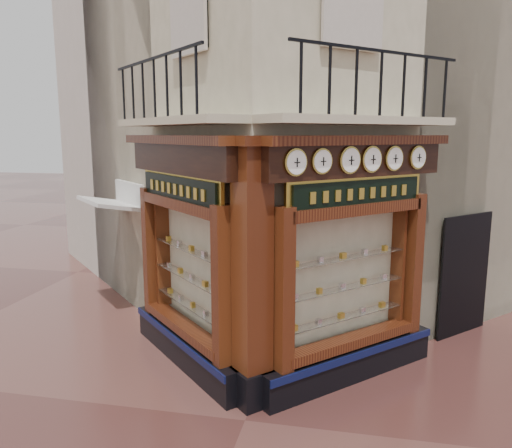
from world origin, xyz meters
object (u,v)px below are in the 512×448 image
(clock_b, at_px, (322,161))
(clock_f, at_px, (418,158))
(clock_a, at_px, (296,162))
(clock_d, at_px, (372,159))
(clock_e, at_px, (394,158))
(signboard_right, at_px, (358,193))
(awning, at_px, (116,312))
(signboard_left, at_px, (179,189))
(corner_pilaster, at_px, (252,278))
(clock_c, at_px, (350,160))

(clock_b, distance_m, clock_f, 2.05)
(clock_f, bearing_deg, clock_a, 180.00)
(clock_d, xyz_separation_m, clock_e, (0.35, 0.35, 0.00))
(clock_d, xyz_separation_m, signboard_right, (-0.18, -0.02, -0.52))
(clock_e, relative_size, clock_f, 1.03)
(clock_b, xyz_separation_m, clock_d, (0.70, 0.70, 0.00))
(clock_a, distance_m, awning, 6.55)
(clock_b, bearing_deg, clock_f, 0.00)
(clock_b, height_order, clock_d, clock_d)
(clock_f, bearing_deg, signboard_right, 174.75)
(clock_b, xyz_separation_m, signboard_left, (-2.40, 0.68, -0.52))
(corner_pilaster, distance_m, clock_f, 3.42)
(awning, bearing_deg, signboard_left, -176.72)
(clock_b, relative_size, clock_d, 0.90)
(clock_f, bearing_deg, awning, 122.69)
(clock_c, bearing_deg, signboard_left, 128.89)
(clock_b, distance_m, clock_d, 0.99)
(clock_c, xyz_separation_m, clock_d, (0.32, 0.32, 0.00))
(clock_c, relative_size, awning, 0.24)
(signboard_right, bearing_deg, corner_pilaster, 169.75)
(clock_b, xyz_separation_m, clock_f, (1.45, 1.45, -0.00))
(clock_c, xyz_separation_m, signboard_right, (0.14, 0.30, -0.52))
(corner_pilaster, bearing_deg, clock_c, -16.52)
(clock_a, relative_size, awning, 0.23)
(corner_pilaster, bearing_deg, awning, 95.76)
(clock_f, xyz_separation_m, signboard_right, (-0.93, -0.77, -0.52))
(clock_a, bearing_deg, clock_f, 0.00)
(clock_b, height_order, clock_c, clock_c)
(corner_pilaster, bearing_deg, clock_b, -25.38)
(corner_pilaster, relative_size, clock_c, 9.77)
(clock_b, xyz_separation_m, clock_e, (1.05, 1.05, 0.00))
(clock_c, distance_m, signboard_right, 0.62)
(corner_pilaster, xyz_separation_m, awning, (-3.86, 3.15, -1.95))
(clock_b, height_order, clock_e, clock_e)
(clock_a, bearing_deg, signboard_left, 108.94)
(corner_pilaster, relative_size, signboard_left, 1.90)
(clock_e, xyz_separation_m, clock_f, (0.40, 0.40, -0.00))
(clock_b, xyz_separation_m, clock_c, (0.38, 0.38, 0.00))
(signboard_left, bearing_deg, clock_d, -134.59)
(clock_f, height_order, signboard_left, clock_f)
(corner_pilaster, height_order, signboard_left, corner_pilaster)
(clock_b, relative_size, awning, 0.22)
(clock_e, bearing_deg, clock_d, -180.00)
(clock_d, bearing_deg, clock_f, 0.00)
(awning, bearing_deg, clock_c, -160.18)
(clock_a, xyz_separation_m, awning, (-4.46, 3.15, -3.62))
(awning, height_order, signboard_right, signboard_right)
(clock_a, distance_m, signboard_left, 2.36)
(clock_a, bearing_deg, corner_pilaster, 135.25)
(clock_c, relative_size, clock_f, 1.06)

